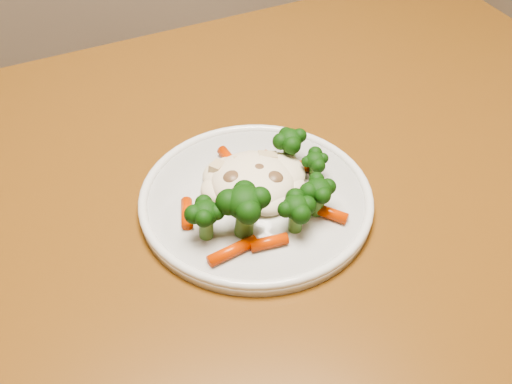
# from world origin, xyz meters

# --- Properties ---
(dining_table) EXTENTS (1.41, 1.11, 0.75)m
(dining_table) POSITION_xyz_m (0.29, -0.14, 0.66)
(dining_table) COLOR brown
(dining_table) RESTS_ON ground
(plate) EXTENTS (0.25, 0.25, 0.01)m
(plate) POSITION_xyz_m (0.37, -0.11, 0.76)
(plate) COLOR silver
(plate) RESTS_ON dining_table
(meal) EXTENTS (0.17, 0.17, 0.05)m
(meal) POSITION_xyz_m (0.37, -0.12, 0.78)
(meal) COLOR #F8E7C6
(meal) RESTS_ON plate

